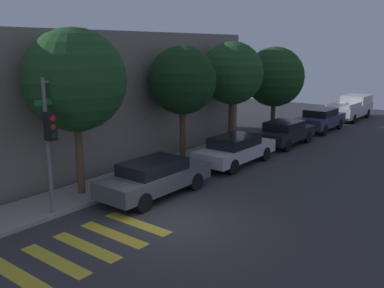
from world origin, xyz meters
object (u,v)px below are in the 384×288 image
object	(u,v)px
traffic_light_pole	(58,121)
tree_behind_truck	(274,77)
sedan_near_corner	(155,177)
tree_near_corner	(75,80)
tree_midblock	(182,81)
sedan_tail_of_row	(321,119)
sedan_far_end	(285,132)
pickup_truck	(351,107)
tree_far_end	(232,73)
sedan_middle	(235,149)

from	to	relation	value
traffic_light_pole	tree_behind_truck	distance (m)	16.56
traffic_light_pole	tree_behind_truck	bearing A→B (deg)	3.07
sedan_near_corner	tree_near_corner	xyz separation A→B (m)	(-1.71, 2.15, 3.56)
tree_midblock	traffic_light_pole	bearing A→B (deg)	-173.17
traffic_light_pole	sedan_tail_of_row	xyz separation A→B (m)	(19.17, -1.26, -2.37)
sedan_far_end	tree_midblock	distance (m)	7.53
sedan_tail_of_row	tree_midblock	distance (m)	12.38
pickup_truck	tree_far_end	bearing A→B (deg)	170.96
traffic_light_pole	sedan_far_end	world-z (taller)	traffic_light_pole
tree_near_corner	tree_midblock	xyz separation A→B (m)	(5.97, 0.00, -0.38)
tree_near_corner	tree_far_end	world-z (taller)	tree_near_corner
traffic_light_pole	tree_near_corner	world-z (taller)	tree_near_corner
sedan_tail_of_row	pickup_truck	xyz separation A→B (m)	(5.96, 0.00, 0.10)
sedan_near_corner	tree_far_end	bearing A→B (deg)	14.22
pickup_truck	tree_midblock	distance (m)	18.13
traffic_light_pole	pickup_truck	bearing A→B (deg)	-2.88
sedan_far_end	tree_near_corner	bearing A→B (deg)	170.19
tree_near_corner	sedan_tail_of_row	bearing A→B (deg)	-6.91
tree_near_corner	tree_far_end	distance (m)	10.21
tree_behind_truck	traffic_light_pole	bearing A→B (deg)	-176.93
traffic_light_pole	tree_far_end	distance (m)	11.69
sedan_near_corner	sedan_middle	size ratio (longest dim) A/B	1.00
tree_near_corner	tree_behind_truck	bearing A→B (deg)	0.00
sedan_tail_of_row	tree_near_corner	size ratio (longest dim) A/B	0.72
sedan_near_corner	sedan_far_end	world-z (taller)	sedan_near_corner
sedan_tail_of_row	tree_behind_truck	size ratio (longest dim) A/B	0.81
sedan_near_corner	tree_midblock	world-z (taller)	tree_midblock
sedan_tail_of_row	tree_midblock	bearing A→B (deg)	169.65
sedan_tail_of_row	sedan_near_corner	bearing A→B (deg)	180.00
sedan_tail_of_row	tree_behind_truck	xyz separation A→B (m)	(-2.65, 2.15, 2.80)
tree_near_corner	tree_behind_truck	distance (m)	15.12
traffic_light_pole	sedan_tail_of_row	size ratio (longest dim) A/B	1.03
sedan_tail_of_row	tree_behind_truck	distance (m)	4.41
sedan_near_corner	tree_near_corner	bearing A→B (deg)	128.56
pickup_truck	tree_far_end	distance (m)	14.04
pickup_truck	tree_behind_truck	world-z (taller)	tree_behind_truck
tree_behind_truck	sedan_middle	bearing A→B (deg)	-164.64
sedan_near_corner	tree_near_corner	distance (m)	4.50
pickup_truck	tree_behind_truck	size ratio (longest dim) A/B	0.99
tree_near_corner	tree_midblock	world-z (taller)	tree_near_corner
sedan_far_end	sedan_tail_of_row	xyz separation A→B (m)	(5.31, 0.00, 0.04)
sedan_far_end	tree_behind_truck	xyz separation A→B (m)	(2.66, 2.15, 2.85)
tree_midblock	tree_far_end	bearing A→B (deg)	0.00
tree_behind_truck	tree_near_corner	bearing A→B (deg)	180.00
sedan_near_corner	sedan_far_end	distance (m)	10.73
traffic_light_pole	pickup_truck	world-z (taller)	traffic_light_pole
sedan_middle	tree_near_corner	size ratio (longest dim) A/B	0.76
tree_far_end	tree_midblock	bearing A→B (deg)	180.00
tree_near_corner	tree_far_end	bearing A→B (deg)	0.00
sedan_near_corner	tree_near_corner	world-z (taller)	tree_near_corner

